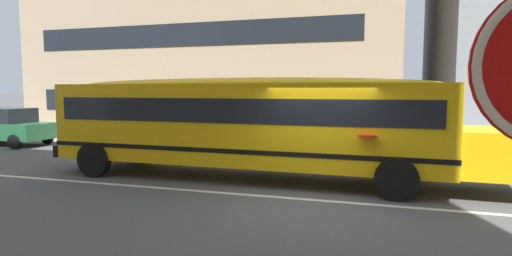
# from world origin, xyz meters

# --- Properties ---
(ground_plane) EXTENTS (400.00, 400.00, 0.00)m
(ground_plane) POSITION_xyz_m (0.00, 0.00, 0.00)
(ground_plane) COLOR #4C4C4F
(sidewalk_far) EXTENTS (120.00, 3.00, 0.01)m
(sidewalk_far) POSITION_xyz_m (0.00, 7.89, 0.01)
(sidewalk_far) COLOR gray
(sidewalk_far) RESTS_ON ground_plane
(lane_centreline) EXTENTS (110.00, 0.16, 0.01)m
(lane_centreline) POSITION_xyz_m (0.00, 0.00, 0.00)
(lane_centreline) COLOR silver
(lane_centreline) RESTS_ON ground_plane
(school_bus) EXTENTS (12.48, 3.10, 2.78)m
(school_bus) POSITION_xyz_m (-2.05, 1.78, 1.65)
(school_bus) COLOR yellow
(school_bus) RESTS_ON ground_plane
(parked_car_green_by_hydrant) EXTENTS (3.95, 1.97, 1.64)m
(parked_car_green_by_hydrant) POSITION_xyz_m (-14.46, 5.14, 0.84)
(parked_car_green_by_hydrant) COLOR #236038
(parked_car_green_by_hydrant) RESTS_ON ground_plane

